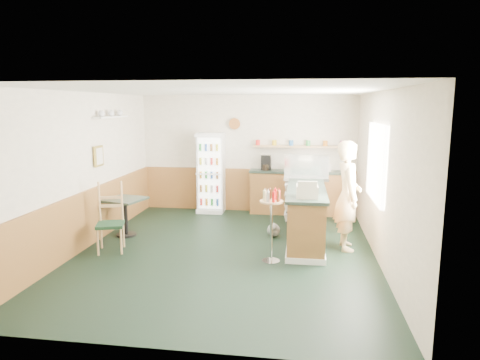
% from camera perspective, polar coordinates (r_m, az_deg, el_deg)
% --- Properties ---
extents(ground, '(6.00, 6.00, 0.00)m').
position_cam_1_polar(ground, '(7.41, -1.95, -9.57)').
color(ground, black).
rests_on(ground, ground).
extents(room_envelope, '(5.04, 6.02, 2.72)m').
position_cam_1_polar(room_envelope, '(7.80, -2.71, 2.94)').
color(room_envelope, beige).
rests_on(room_envelope, ground).
extents(service_counter, '(0.68, 3.01, 1.01)m').
position_cam_1_polar(service_counter, '(8.20, 8.73, -4.39)').
color(service_counter, '#966130').
rests_on(service_counter, ground).
extents(back_counter, '(2.24, 0.42, 1.69)m').
position_cam_1_polar(back_counter, '(9.86, 7.74, -1.42)').
color(back_counter, '#966130').
rests_on(back_counter, ground).
extents(drinks_fridge, '(0.61, 0.53, 1.85)m').
position_cam_1_polar(drinks_fridge, '(9.95, -3.90, 0.97)').
color(drinks_fridge, white).
rests_on(drinks_fridge, ground).
extents(display_case, '(0.87, 0.45, 0.49)m').
position_cam_1_polar(display_case, '(8.58, 8.85, 1.66)').
color(display_case, silver).
rests_on(display_case, service_counter).
extents(cash_register, '(0.35, 0.37, 0.20)m').
position_cam_1_polar(cash_register, '(6.96, 8.94, -1.49)').
color(cash_register, beige).
rests_on(cash_register, service_counter).
extents(shopkeeper, '(0.50, 0.66, 1.89)m').
position_cam_1_polar(shopkeeper, '(7.56, 14.17, -2.04)').
color(shopkeeper, tan).
rests_on(shopkeeper, ground).
extents(condiment_stand, '(0.37, 0.37, 1.17)m').
position_cam_1_polar(condiment_stand, '(6.76, 4.21, -4.58)').
color(condiment_stand, silver).
rests_on(condiment_stand, ground).
extents(newspaper_rack, '(0.09, 0.47, 0.75)m').
position_cam_1_polar(newspaper_rack, '(8.46, 6.32, -2.92)').
color(newspaper_rack, black).
rests_on(newspaper_rack, ground).
extents(cafe_table, '(0.81, 0.81, 0.73)m').
position_cam_1_polar(cafe_table, '(8.44, -15.03, -3.83)').
color(cafe_table, black).
rests_on(cafe_table, ground).
extents(cafe_chair, '(0.55, 0.55, 1.18)m').
position_cam_1_polar(cafe_chair, '(7.68, -16.67, -4.49)').
color(cafe_chair, '#15301C').
rests_on(cafe_chair, ground).
extents(dog_doorstop, '(0.25, 0.32, 0.30)m').
position_cam_1_polar(dog_doorstop, '(8.20, 4.49, -6.61)').
color(dog_doorstop, gray).
rests_on(dog_doorstop, ground).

